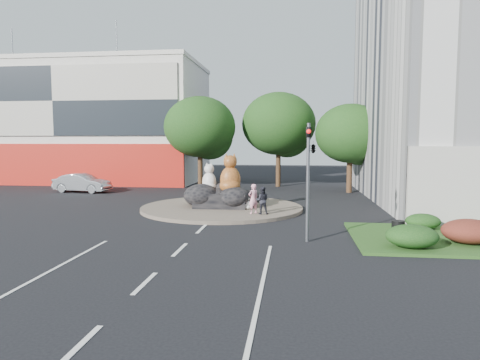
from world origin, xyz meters
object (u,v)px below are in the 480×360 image
at_px(pedestrian_dark, 262,200).
at_px(cat_white, 209,177).
at_px(pedestrian_pink, 253,199).
at_px(parked_car, 82,183).
at_px(kitten_calico, 197,200).
at_px(cat_tabby, 230,173).
at_px(kitten_white, 247,203).
at_px(litter_bin, 398,230).

bearing_deg(pedestrian_dark, cat_white, -39.78).
distance_m(pedestrian_pink, parked_car, 18.09).
height_order(kitten_calico, pedestrian_dark, pedestrian_dark).
distance_m(pedestrian_pink, pedestrian_dark, 0.53).
xyz_separation_m(cat_white, cat_tabby, (1.38, -0.27, 0.30)).
bearing_deg(pedestrian_dark, pedestrian_pink, -17.41).
height_order(kitten_white, parked_car, parked_car).
height_order(cat_white, kitten_calico, cat_white).
xyz_separation_m(cat_tabby, kitten_calico, (-1.97, -0.55, -1.61)).
bearing_deg(kitten_calico, pedestrian_pink, 7.58).
bearing_deg(kitten_calico, cat_tabby, 48.64).
bearing_deg(cat_white, pedestrian_pink, -10.99).
xyz_separation_m(cat_white, kitten_white, (2.52, -1.10, -1.40)).
bearing_deg(pedestrian_pink, kitten_white, -113.14).
relative_size(cat_white, pedestrian_dark, 1.18).
xyz_separation_m(cat_tabby, litter_bin, (8.27, -7.40, -1.80)).
bearing_deg(kitten_calico, pedestrian_dark, 8.83).
height_order(cat_tabby, litter_bin, cat_tabby).
bearing_deg(parked_car, litter_bin, -118.18).
bearing_deg(pedestrian_dark, litter_bin, 138.26).
bearing_deg(cat_white, litter_bin, -9.32).
height_order(kitten_calico, litter_bin, kitten_calico).
distance_m(cat_white, kitten_white, 3.09).
bearing_deg(litter_bin, pedestrian_dark, 140.81).
distance_m(pedestrian_dark, litter_bin, 7.92).
relative_size(pedestrian_pink, litter_bin, 2.14).
relative_size(cat_white, cat_tabby, 0.75).
distance_m(pedestrian_pink, litter_bin, 8.41).
bearing_deg(litter_bin, pedestrian_pink, 142.30).
bearing_deg(kitten_calico, litter_bin, -0.64).
relative_size(kitten_calico, kitten_white, 1.22).
bearing_deg(pedestrian_pink, pedestrian_dark, 123.35).
xyz_separation_m(kitten_white, parked_car, (-14.72, 8.36, 0.17)).
distance_m(cat_tabby, litter_bin, 11.25).
xyz_separation_m(pedestrian_pink, pedestrian_dark, (0.51, -0.14, -0.06)).
xyz_separation_m(cat_tabby, pedestrian_dark, (2.14, -2.41, -1.34)).
relative_size(cat_tabby, pedestrian_dark, 1.57).
distance_m(cat_white, cat_tabby, 1.43).
distance_m(kitten_calico, pedestrian_dark, 4.52).
xyz_separation_m(cat_tabby, parked_car, (-13.57, 7.53, -1.53)).
height_order(pedestrian_dark, litter_bin, pedestrian_dark).
bearing_deg(kitten_calico, kitten_white, 27.87).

